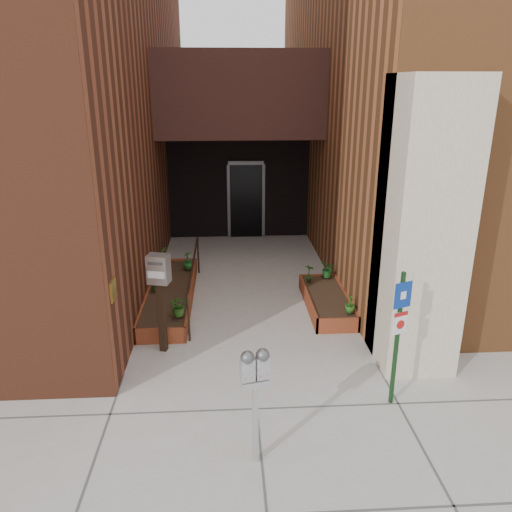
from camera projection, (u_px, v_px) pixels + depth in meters
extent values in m
plane|color=#9E9991|center=(253.00, 370.00, 7.84)|extent=(80.00, 80.00, 0.00)
cube|color=#94552B|center=(463.00, 54.00, 13.27)|extent=(8.00, 13.70, 10.00)
cube|color=tan|center=(422.00, 229.00, 7.45)|extent=(1.10, 1.20, 4.40)
cube|color=black|center=(239.00, 94.00, 12.18)|extent=(4.20, 2.00, 2.00)
cube|color=black|center=(239.00, 185.00, 14.32)|extent=(4.00, 0.30, 3.00)
cube|color=black|center=(246.00, 201.00, 14.31)|extent=(0.90, 0.06, 2.10)
cube|color=#B79338|center=(113.00, 290.00, 7.05)|extent=(0.04, 0.30, 0.30)
cube|color=brown|center=(160.00, 336.00, 8.57)|extent=(0.90, 0.04, 0.30)
cube|color=brown|center=(178.00, 265.00, 11.93)|extent=(0.90, 0.04, 0.30)
cube|color=brown|center=(149.00, 295.00, 10.22)|extent=(0.04, 3.60, 0.30)
cube|color=brown|center=(191.00, 294.00, 10.27)|extent=(0.04, 3.60, 0.30)
cube|color=black|center=(171.00, 296.00, 10.25)|extent=(0.82, 3.52, 0.26)
cube|color=brown|center=(338.00, 326.00, 8.94)|extent=(0.80, 0.04, 0.30)
cube|color=brown|center=(317.00, 281.00, 10.97)|extent=(0.80, 0.04, 0.30)
cube|color=brown|center=(308.00, 301.00, 9.93)|extent=(0.04, 2.20, 0.30)
cube|color=brown|center=(345.00, 300.00, 9.98)|extent=(0.04, 2.20, 0.30)
cube|color=black|center=(327.00, 302.00, 9.96)|extent=(0.72, 2.12, 0.26)
cylinder|color=black|center=(189.00, 317.00, 8.57)|extent=(0.04, 0.04, 0.90)
cylinder|color=black|center=(198.00, 255.00, 11.69)|extent=(0.04, 0.04, 0.90)
cylinder|color=black|center=(193.00, 262.00, 9.99)|extent=(0.04, 3.30, 0.04)
cube|color=#B1B1B4|center=(255.00, 425.00, 5.78)|extent=(0.07, 0.07, 1.04)
cube|color=#B1B1B4|center=(255.00, 383.00, 5.59)|extent=(0.33, 0.19, 0.08)
cube|color=#B1B1B4|center=(247.00, 370.00, 5.51)|extent=(0.18, 0.14, 0.27)
sphere|color=#59595B|center=(247.00, 358.00, 5.46)|extent=(0.15, 0.15, 0.15)
cube|color=white|center=(249.00, 371.00, 5.45)|extent=(0.09, 0.03, 0.05)
cube|color=#B21414|center=(249.00, 377.00, 5.48)|extent=(0.09, 0.03, 0.03)
cube|color=#B1B1B4|center=(263.00, 367.00, 5.56)|extent=(0.18, 0.14, 0.27)
sphere|color=#59595B|center=(263.00, 355.00, 5.51)|extent=(0.15, 0.15, 0.15)
cube|color=white|center=(264.00, 368.00, 5.50)|extent=(0.09, 0.03, 0.05)
cube|color=#B21414|center=(264.00, 375.00, 5.53)|extent=(0.09, 0.03, 0.03)
cube|color=#133516|center=(397.00, 340.00, 6.72)|extent=(0.06, 0.06, 1.97)
cube|color=navy|center=(403.00, 295.00, 6.48)|extent=(0.26, 0.12, 0.36)
cube|color=white|center=(403.00, 295.00, 6.47)|extent=(0.09, 0.04, 0.11)
cube|color=white|center=(400.00, 323.00, 6.61)|extent=(0.21, 0.10, 0.31)
cube|color=#B21414|center=(401.00, 314.00, 6.56)|extent=(0.21, 0.09, 0.05)
cylinder|color=#B21414|center=(400.00, 325.00, 6.61)|extent=(0.12, 0.06, 0.13)
cube|color=black|center=(162.00, 317.00, 8.22)|extent=(0.14, 0.14, 1.24)
cube|color=#B3B2B5|center=(159.00, 269.00, 7.94)|extent=(0.39, 0.32, 0.47)
cube|color=#59595B|center=(155.00, 264.00, 7.78)|extent=(0.24, 0.07, 0.05)
cube|color=white|center=(156.00, 275.00, 7.84)|extent=(0.27, 0.07, 0.11)
imported|color=#2B5D1A|center=(179.00, 306.00, 8.92)|extent=(0.42, 0.42, 0.40)
imported|color=#25611B|center=(154.00, 282.00, 10.04)|extent=(0.27, 0.27, 0.35)
imported|color=#18551C|center=(188.00, 260.00, 11.18)|extent=(0.33, 0.33, 0.41)
imported|color=#275A19|center=(164.00, 254.00, 11.63)|extent=(0.25, 0.25, 0.37)
imported|color=#265D1A|center=(350.00, 304.00, 9.05)|extent=(0.20, 0.20, 0.34)
imported|color=#1E4F16|center=(309.00, 273.00, 10.49)|extent=(0.28, 0.28, 0.38)
imported|color=#18551D|center=(328.00, 269.00, 10.70)|extent=(0.36, 0.36, 0.37)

